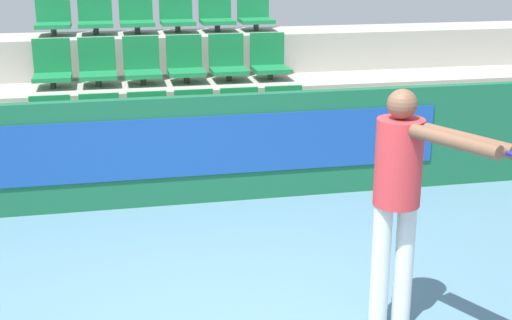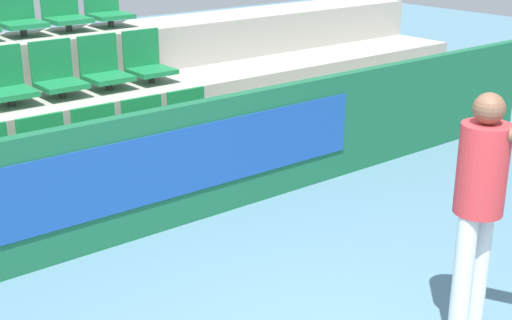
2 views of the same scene
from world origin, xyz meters
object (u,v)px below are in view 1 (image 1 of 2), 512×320
stadium_chair_9 (185,64)px  stadium_chair_17 (255,13)px  stadium_chair_8 (142,65)px  stadium_chair_13 (95,17)px  stadium_chair_4 (241,119)px  stadium_chair_16 (216,14)px  stadium_chair_2 (149,123)px  stadium_chair_7 (98,67)px  stadium_chair_10 (228,62)px  stadium_chair_6 (52,69)px  stadium_chair_0 (51,128)px  stadium_chair_3 (196,121)px  stadium_chair_15 (177,15)px  stadium_chair_12 (53,18)px  stadium_chair_1 (101,126)px  tennis_player (406,188)px  stadium_chair_14 (136,16)px  stadium_chair_11 (269,61)px  stadium_chair_5 (286,116)px

stadium_chair_9 → stadium_chair_17: (1.03, 0.85, 0.49)m
stadium_chair_8 → stadium_chair_13: stadium_chair_13 is taller
stadium_chair_4 → stadium_chair_16: 1.97m
stadium_chair_2 → stadium_chair_13: 2.04m
stadium_chair_7 → stadium_chair_10: size_ratio=1.00×
stadium_chair_6 → stadium_chair_17: 2.75m
stadium_chair_0 → stadium_chair_7: bearing=59.0°
stadium_chair_3 → stadium_chair_16: (0.51, 1.71, 0.99)m
stadium_chair_13 → stadium_chair_15: same height
stadium_chair_2 → stadium_chair_6: stadium_chair_6 is taller
stadium_chair_6 → stadium_chair_12: bearing=90.0°
stadium_chair_0 → stadium_chair_1: 0.51m
stadium_chair_10 → tennis_player: tennis_player is taller
stadium_chair_12 → stadium_chair_17: bearing=0.0°
stadium_chair_4 → stadium_chair_15: stadium_chair_15 is taller
stadium_chair_4 → tennis_player: (0.45, -3.47, 0.35)m
stadium_chair_8 → stadium_chair_15: bearing=59.0°
stadium_chair_4 → stadium_chair_9: bearing=121.0°
stadium_chair_3 → stadium_chair_7: bearing=140.2°
stadium_chair_3 → stadium_chair_4: size_ratio=1.00×
stadium_chair_7 → stadium_chair_13: 0.99m
stadium_chair_7 → stadium_chair_13: (0.00, 0.85, 0.49)m
stadium_chair_1 → stadium_chair_7: (0.00, 0.85, 0.49)m
stadium_chair_14 → stadium_chair_9: bearing=-59.0°
stadium_chair_9 → stadium_chair_10: same height
stadium_chair_10 → stadium_chair_15: (-0.51, 0.85, 0.49)m
stadium_chair_10 → stadium_chair_0: bearing=-157.4°
stadium_chair_9 → stadium_chair_10: bearing=0.0°
stadium_chair_2 → tennis_player: size_ratio=0.32×
stadium_chair_7 → tennis_player: bearing=-65.4°
stadium_chair_3 → stadium_chair_8: size_ratio=1.00×
stadium_chair_0 → stadium_chair_10: 2.28m
stadium_chair_2 → tennis_player: 3.79m
stadium_chair_7 → tennis_player: (1.98, -4.33, -0.14)m
stadium_chair_0 → stadium_chair_11: (2.56, 0.85, 0.49)m
stadium_chair_13 → stadium_chair_1: bearing=-90.0°
stadium_chair_13 → stadium_chair_15: (1.03, 0.00, 0.00)m
stadium_chair_6 → stadium_chair_11: 2.56m
stadium_chair_3 → tennis_player: bearing=-74.6°
stadium_chair_9 → stadium_chair_15: stadium_chair_15 is taller
stadium_chair_3 → tennis_player: tennis_player is taller
stadium_chair_2 → stadium_chair_10: 1.42m
stadium_chair_6 → tennis_player: size_ratio=0.32×
stadium_chair_1 → stadium_chair_2: same height
stadium_chair_4 → stadium_chair_15: (-0.51, 1.71, 0.99)m
stadium_chair_6 → stadium_chair_5: bearing=-18.4°
stadium_chair_17 → stadium_chair_16: bearing=180.0°
stadium_chair_10 → stadium_chair_17: size_ratio=1.00×
stadium_chair_9 → stadium_chair_6: bearing=180.0°
stadium_chair_14 → stadium_chair_17: bearing=0.0°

